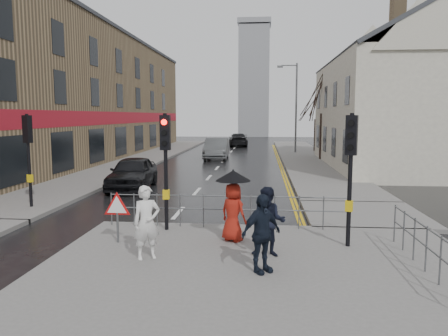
% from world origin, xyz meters
% --- Properties ---
extents(ground, '(120.00, 120.00, 0.00)m').
position_xyz_m(ground, '(0.00, 0.00, 0.00)').
color(ground, black).
rests_on(ground, ground).
extents(near_pavement, '(10.00, 9.00, 0.14)m').
position_xyz_m(near_pavement, '(3.00, -3.50, 0.07)').
color(near_pavement, '#605E5B').
rests_on(near_pavement, ground).
extents(left_pavement, '(4.00, 44.00, 0.14)m').
position_xyz_m(left_pavement, '(-6.50, 23.00, 0.07)').
color(left_pavement, '#605E5B').
rests_on(left_pavement, ground).
extents(right_pavement, '(4.00, 40.00, 0.14)m').
position_xyz_m(right_pavement, '(6.50, 25.00, 0.07)').
color(right_pavement, '#605E5B').
rests_on(right_pavement, ground).
extents(pavement_bridge_right, '(4.00, 4.20, 0.14)m').
position_xyz_m(pavement_bridge_right, '(6.50, 3.00, 0.07)').
color(pavement_bridge_right, '#605E5B').
rests_on(pavement_bridge_right, ground).
extents(building_left_terrace, '(8.00, 42.00, 10.00)m').
position_xyz_m(building_left_terrace, '(-12.00, 22.00, 5.00)').
color(building_left_terrace, '#88704E').
rests_on(building_left_terrace, ground).
extents(building_right_cream, '(9.00, 16.40, 10.10)m').
position_xyz_m(building_right_cream, '(12.00, 18.00, 4.78)').
color(building_right_cream, beige).
rests_on(building_right_cream, ground).
extents(church_tower, '(5.00, 5.00, 18.00)m').
position_xyz_m(church_tower, '(1.50, 62.00, 9.00)').
color(church_tower, gray).
rests_on(church_tower, ground).
extents(traffic_signal_near_left, '(0.28, 0.27, 3.40)m').
position_xyz_m(traffic_signal_near_left, '(0.20, 0.20, 2.46)').
color(traffic_signal_near_left, black).
rests_on(traffic_signal_near_left, near_pavement).
extents(traffic_signal_near_right, '(0.34, 0.33, 3.40)m').
position_xyz_m(traffic_signal_near_right, '(5.20, -1.00, 2.46)').
color(traffic_signal_near_right, black).
rests_on(traffic_signal_near_right, near_pavement).
extents(traffic_signal_far_left, '(0.34, 0.33, 3.40)m').
position_xyz_m(traffic_signal_far_left, '(-5.50, 3.00, 2.46)').
color(traffic_signal_far_left, black).
rests_on(traffic_signal_far_left, left_pavement).
extents(guard_railing_front, '(7.14, 0.04, 1.00)m').
position_xyz_m(guard_railing_front, '(1.95, 0.60, 0.86)').
color(guard_railing_front, '#595B5E').
rests_on(guard_railing_front, near_pavement).
extents(guard_railing_side, '(0.04, 4.54, 1.00)m').
position_xyz_m(guard_railing_side, '(6.50, -2.75, 0.84)').
color(guard_railing_side, '#595B5E').
rests_on(guard_railing_side, near_pavement).
extents(warning_sign, '(0.80, 0.07, 1.35)m').
position_xyz_m(warning_sign, '(-0.80, -1.21, 1.04)').
color(warning_sign, '#595B5E').
rests_on(warning_sign, near_pavement).
extents(street_lamp, '(1.83, 0.25, 8.00)m').
position_xyz_m(street_lamp, '(5.82, 28.00, 4.71)').
color(street_lamp, '#595B5E').
rests_on(street_lamp, right_pavement).
extents(tree_near, '(2.40, 2.40, 6.58)m').
position_xyz_m(tree_near, '(7.50, 22.00, 5.14)').
color(tree_near, '#2E1F19').
rests_on(tree_near, right_pavement).
extents(tree_far, '(2.40, 2.40, 5.64)m').
position_xyz_m(tree_far, '(8.00, 30.00, 4.42)').
color(tree_far, '#2E1F19').
rests_on(tree_far, right_pavement).
extents(pedestrian_a, '(0.75, 0.67, 1.73)m').
position_xyz_m(pedestrian_a, '(0.32, -2.42, 1.00)').
color(pedestrian_a, silver).
rests_on(pedestrian_a, near_pavement).
extents(pedestrian_b, '(0.89, 0.73, 1.67)m').
position_xyz_m(pedestrian_b, '(3.15, -1.98, 0.97)').
color(pedestrian_b, black).
rests_on(pedestrian_b, near_pavement).
extents(pedestrian_with_umbrella, '(0.96, 0.96, 1.90)m').
position_xyz_m(pedestrian_with_umbrella, '(2.22, -0.79, 1.22)').
color(pedestrian_with_umbrella, '#9F1D12').
rests_on(pedestrian_with_umbrella, near_pavement).
extents(pedestrian_d, '(1.04, 0.95, 1.70)m').
position_xyz_m(pedestrian_d, '(2.98, -3.09, 0.99)').
color(pedestrian_d, black).
rests_on(pedestrian_d, near_pavement).
extents(car_parked, '(2.06, 4.62, 1.54)m').
position_xyz_m(car_parked, '(-3.16, 7.96, 0.77)').
color(car_parked, black).
rests_on(car_parked, ground).
extents(car_mid, '(1.92, 5.14, 1.68)m').
position_xyz_m(car_mid, '(-0.68, 22.65, 0.84)').
color(car_mid, '#484B4D').
rests_on(car_mid, ground).
extents(car_far, '(2.49, 5.23, 1.47)m').
position_xyz_m(car_far, '(0.24, 37.52, 0.74)').
color(car_far, black).
rests_on(car_far, ground).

